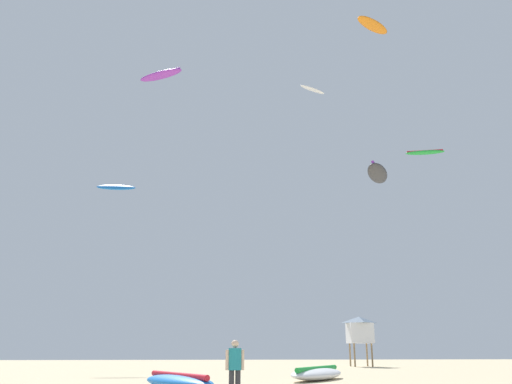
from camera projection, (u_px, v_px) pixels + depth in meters
name	position (u px, v px, depth m)	size (l,w,h in m)	color
person_foreground	(235.00, 365.00, 16.17)	(0.58, 0.40, 1.77)	#2D2D33
kite_grounded_near	(178.00, 381.00, 20.15)	(3.75, 5.15, 0.61)	blue
kite_grounded_mid	(317.00, 374.00, 25.73)	(4.24, 5.44, 0.70)	white
lifeguard_tower	(360.00, 329.00, 45.22)	(2.30, 2.30, 4.15)	#8C704C
kite_aloft_0	(161.00, 75.00, 38.08)	(3.64, 2.75, 0.46)	purple
kite_aloft_1	(378.00, 174.00, 33.33)	(2.83, 4.14, 0.67)	#2D2D33
kite_aloft_2	(312.00, 89.00, 51.98)	(3.14, 2.40, 0.55)	white
kite_aloft_4	(373.00, 25.00, 43.74)	(3.66, 3.01, 0.59)	orange
kite_aloft_5	(425.00, 152.00, 48.59)	(3.66, 1.84, 0.46)	green
kite_aloft_6	(116.00, 187.00, 42.70)	(3.16, 0.98, 0.79)	blue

